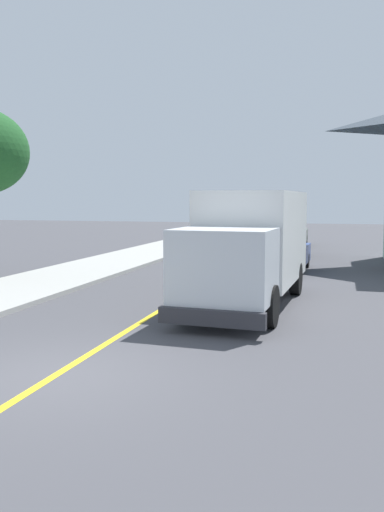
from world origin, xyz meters
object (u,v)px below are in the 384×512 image
(box_truck, at_px, (250,242))
(parked_car_near, at_px, (284,252))
(parked_car_mid, at_px, (284,241))
(parked_car_far, at_px, (292,234))

(box_truck, distance_m, parked_car_near, 7.55)
(box_truck, xyz_separation_m, parked_car_mid, (-0.34, 13.70, -0.97))
(box_truck, height_order, parked_car_far, box_truck)
(parked_car_near, bearing_deg, box_truck, -91.94)
(box_truck, bearing_deg, parked_car_mid, 91.44)
(parked_car_near, xyz_separation_m, parked_car_far, (-0.68, 12.41, 0.00))
(parked_car_far, bearing_deg, parked_car_near, -86.84)
(parked_car_mid, distance_m, parked_car_far, 6.19)
(parked_car_mid, bearing_deg, parked_car_far, 90.81)
(parked_car_far, bearing_deg, parked_car_mid, -89.19)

